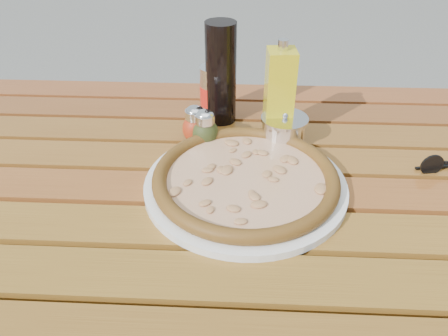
{
  "coord_description": "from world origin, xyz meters",
  "views": [
    {
      "loc": [
        0.03,
        -0.62,
        1.23
      ],
      "look_at": [
        0.0,
        0.02,
        0.78
      ],
      "focal_mm": 35.0,
      "sensor_mm": 36.0,
      "label": 1
    }
  ],
  "objects_px": {
    "plate": "(245,185)",
    "sunglasses": "(447,164)",
    "olive_oil_cruet": "(279,95)",
    "pepper_shaker": "(195,125)",
    "parmesan_tin": "(284,130)",
    "soda_can": "(215,93)",
    "table": "(223,220)",
    "dark_bottle": "(221,74)",
    "oregano_shaker": "(205,129)",
    "pizza": "(246,178)"
  },
  "relations": [
    {
      "from": "plate",
      "to": "dark_bottle",
      "type": "distance_m",
      "value": 0.28
    },
    {
      "from": "soda_can",
      "to": "parmesan_tin",
      "type": "distance_m",
      "value": 0.19
    },
    {
      "from": "pizza",
      "to": "dark_bottle",
      "type": "bearing_deg",
      "value": 102.79
    },
    {
      "from": "soda_can",
      "to": "sunglasses",
      "type": "bearing_deg",
      "value": -23.61
    },
    {
      "from": "pepper_shaker",
      "to": "sunglasses",
      "type": "xyz_separation_m",
      "value": [
        0.48,
        -0.09,
        -0.02
      ]
    },
    {
      "from": "olive_oil_cruet",
      "to": "pizza",
      "type": "bearing_deg",
      "value": -109.22
    },
    {
      "from": "table",
      "to": "parmesan_tin",
      "type": "distance_m",
      "value": 0.23
    },
    {
      "from": "pepper_shaker",
      "to": "olive_oil_cruet",
      "type": "height_order",
      "value": "olive_oil_cruet"
    },
    {
      "from": "pizza",
      "to": "oregano_shaker",
      "type": "height_order",
      "value": "oregano_shaker"
    },
    {
      "from": "sunglasses",
      "to": "oregano_shaker",
      "type": "bearing_deg",
      "value": 162.77
    },
    {
      "from": "pizza",
      "to": "olive_oil_cruet",
      "type": "relative_size",
      "value": 1.94
    },
    {
      "from": "pepper_shaker",
      "to": "parmesan_tin",
      "type": "relative_size",
      "value": 0.84
    },
    {
      "from": "plate",
      "to": "parmesan_tin",
      "type": "height_order",
      "value": "parmesan_tin"
    },
    {
      "from": "oregano_shaker",
      "to": "pepper_shaker",
      "type": "bearing_deg",
      "value": 142.31
    },
    {
      "from": "soda_can",
      "to": "pizza",
      "type": "bearing_deg",
      "value": -74.98
    },
    {
      "from": "pizza",
      "to": "olive_oil_cruet",
      "type": "bearing_deg",
      "value": 70.78
    },
    {
      "from": "pizza",
      "to": "olive_oil_cruet",
      "type": "xyz_separation_m",
      "value": [
        0.06,
        0.18,
        0.07
      ]
    },
    {
      "from": "pepper_shaker",
      "to": "sunglasses",
      "type": "distance_m",
      "value": 0.49
    },
    {
      "from": "table",
      "to": "sunglasses",
      "type": "bearing_deg",
      "value": 9.99
    },
    {
      "from": "dark_bottle",
      "to": "pizza",
      "type": "bearing_deg",
      "value": -77.21
    },
    {
      "from": "pepper_shaker",
      "to": "oregano_shaker",
      "type": "relative_size",
      "value": 1.0
    },
    {
      "from": "parmesan_tin",
      "to": "pepper_shaker",
      "type": "bearing_deg",
      "value": -179.03
    },
    {
      "from": "pizza",
      "to": "sunglasses",
      "type": "height_order",
      "value": "sunglasses"
    },
    {
      "from": "dark_bottle",
      "to": "sunglasses",
      "type": "relative_size",
      "value": 2.0
    },
    {
      "from": "soda_can",
      "to": "parmesan_tin",
      "type": "bearing_deg",
      "value": -36.17
    },
    {
      "from": "dark_bottle",
      "to": "oregano_shaker",
      "type": "bearing_deg",
      "value": -102.83
    },
    {
      "from": "sunglasses",
      "to": "parmesan_tin",
      "type": "bearing_deg",
      "value": 154.92
    },
    {
      "from": "pepper_shaker",
      "to": "parmesan_tin",
      "type": "xyz_separation_m",
      "value": [
        0.18,
        0.0,
        -0.01
      ]
    },
    {
      "from": "pepper_shaker",
      "to": "sunglasses",
      "type": "bearing_deg",
      "value": -9.99
    },
    {
      "from": "pepper_shaker",
      "to": "table",
      "type": "bearing_deg",
      "value": -67.49
    },
    {
      "from": "sunglasses",
      "to": "pepper_shaker",
      "type": "bearing_deg",
      "value": 161.22
    },
    {
      "from": "olive_oil_cruet",
      "to": "dark_bottle",
      "type": "bearing_deg",
      "value": 149.68
    },
    {
      "from": "plate",
      "to": "parmesan_tin",
      "type": "relative_size",
      "value": 3.7
    },
    {
      "from": "parmesan_tin",
      "to": "table",
      "type": "bearing_deg",
      "value": -125.59
    },
    {
      "from": "soda_can",
      "to": "parmesan_tin",
      "type": "relative_size",
      "value": 1.23
    },
    {
      "from": "dark_bottle",
      "to": "sunglasses",
      "type": "height_order",
      "value": "dark_bottle"
    },
    {
      "from": "plate",
      "to": "parmesan_tin",
      "type": "xyz_separation_m",
      "value": [
        0.08,
        0.16,
        0.02
      ]
    },
    {
      "from": "plate",
      "to": "soda_can",
      "type": "bearing_deg",
      "value": 105.02
    },
    {
      "from": "dark_bottle",
      "to": "sunglasses",
      "type": "bearing_deg",
      "value": -22.71
    },
    {
      "from": "olive_oil_cruet",
      "to": "pepper_shaker",
      "type": "bearing_deg",
      "value": -171.09
    },
    {
      "from": "dark_bottle",
      "to": "soda_can",
      "type": "height_order",
      "value": "dark_bottle"
    },
    {
      "from": "olive_oil_cruet",
      "to": "sunglasses",
      "type": "distance_m",
      "value": 0.34
    },
    {
      "from": "pepper_shaker",
      "to": "oregano_shaker",
      "type": "xyz_separation_m",
      "value": [
        0.02,
        -0.02,
        0.0
      ]
    },
    {
      "from": "table",
      "to": "olive_oil_cruet",
      "type": "distance_m",
      "value": 0.27
    },
    {
      "from": "soda_can",
      "to": "table",
      "type": "bearing_deg",
      "value": -83.1
    },
    {
      "from": "table",
      "to": "pepper_shaker",
      "type": "bearing_deg",
      "value": 112.51
    },
    {
      "from": "plate",
      "to": "sunglasses",
      "type": "relative_size",
      "value": 3.27
    },
    {
      "from": "dark_bottle",
      "to": "olive_oil_cruet",
      "type": "bearing_deg",
      "value": -30.32
    },
    {
      "from": "table",
      "to": "parmesan_tin",
      "type": "relative_size",
      "value": 14.38
    },
    {
      "from": "plate",
      "to": "sunglasses",
      "type": "height_order",
      "value": "sunglasses"
    }
  ]
}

